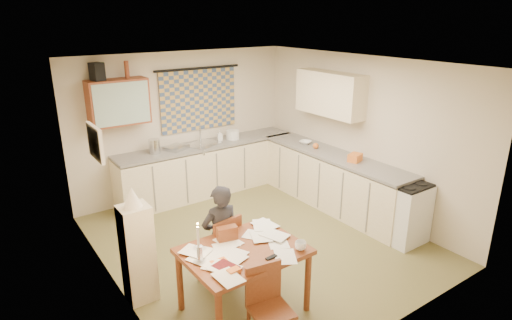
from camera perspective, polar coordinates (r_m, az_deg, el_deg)
floor at (r=6.26m, az=0.21°, el=-10.70°), size 4.00×4.50×0.02m
ceiling at (r=5.47m, az=0.24°, el=12.92°), size 4.00×4.50×0.02m
wall_back at (r=7.62m, az=-9.65°, el=4.74°), size 4.00×0.02×2.50m
wall_front at (r=4.24m, az=18.30°, el=-7.71°), size 4.00×0.02×2.50m
wall_left at (r=4.94m, az=-19.26°, el=-3.98°), size 0.02×4.50×2.50m
wall_right at (r=7.04m, az=13.74°, el=3.29°), size 0.02×4.50×2.50m
window_blind at (r=7.63m, az=-7.64°, el=7.93°), size 1.45×0.03×1.05m
curtain_rod at (r=7.53m, az=-7.75°, el=12.02°), size 1.60×0.04×0.04m
wall_cabinet at (r=6.94m, az=-17.87°, el=7.36°), size 0.90×0.34×0.70m
wall_cabinet_glass at (r=6.78m, az=-17.43°, el=7.15°), size 0.84×0.02×0.64m
upper_cabinet_right at (r=7.15m, az=9.83°, el=8.72°), size 0.34×1.30×0.70m
framed_print at (r=5.17m, az=-20.64°, el=2.18°), size 0.04×0.50×0.40m
print_canvas at (r=5.18m, az=-20.37°, el=2.23°), size 0.01×0.42×0.32m
counter_back at (r=7.72m, az=-6.36°, el=-1.14°), size 3.30×0.62×0.92m
counter_right at (r=7.24m, az=10.12°, el=-2.71°), size 0.62×2.95×0.92m
stove at (r=6.41m, az=19.08°, el=-6.55°), size 0.57×0.57×0.88m
sink at (r=7.54m, az=-7.06°, el=1.79°), size 0.68×0.63×0.10m
tap at (r=7.67m, az=-7.44°, el=3.46°), size 0.03×0.03×0.28m
dish_rack at (r=7.31m, az=-10.59°, el=1.63°), size 0.44×0.41×0.06m
kettle at (r=7.15m, az=-13.39°, el=1.78°), size 0.23×0.23×0.24m
mixing_bowl at (r=7.80m, az=-3.13°, el=3.40°), size 0.28×0.28×0.16m
soap_bottle at (r=7.72m, az=-4.87°, el=3.29°), size 0.12×0.12×0.19m
bowl at (r=7.55m, az=6.61°, el=2.35°), size 0.34×0.34×0.05m
orange_bag at (r=6.77m, az=13.07°, el=0.32°), size 0.26×0.22×0.12m
fruit_orange at (r=7.29m, az=7.97°, el=1.89°), size 0.10×0.10×0.10m
speaker at (r=6.79m, az=-20.44°, el=10.98°), size 0.20×0.23×0.26m
bottle_green at (r=6.82m, az=-19.76°, el=11.08°), size 0.09×0.09×0.26m
bottle_brown at (r=6.92m, az=-16.85°, el=11.47°), size 0.08×0.08×0.26m
dining_table at (r=4.76m, az=-1.66°, el=-15.64°), size 1.24×0.95×0.75m
chair_far at (r=5.28m, az=-4.85°, el=-13.28°), size 0.46×0.46×0.89m
person at (r=5.04m, az=-4.75°, el=-10.18°), size 0.50×0.36×1.27m
shelf_stand at (r=5.00m, az=-15.46°, el=-11.95°), size 0.32×0.30×1.14m
lampshade at (r=4.70m, az=-16.18°, el=-4.77°), size 0.20×0.20×0.22m
letter_rack at (r=4.70m, az=-3.87°, el=-9.77°), size 0.24×0.14×0.16m
mug at (r=4.55m, az=5.96°, el=-11.29°), size 0.13×0.13×0.09m
magazine at (r=4.21m, az=-4.91°, el=-14.62°), size 0.31×0.34×0.02m
book at (r=4.28m, az=-5.57°, el=-14.06°), size 0.19×0.24×0.02m
orange_box at (r=4.19m, az=-2.99°, el=-14.55°), size 0.12×0.09×0.04m
eyeglasses at (r=4.41m, az=2.04°, el=-12.84°), size 0.13×0.06×0.02m
candle_holder at (r=4.34m, az=-7.50°, el=-12.34°), size 0.06×0.06×0.18m
candle at (r=4.23m, az=-7.74°, el=-10.15°), size 0.03×0.03×0.22m
candle_flame at (r=4.20m, az=-7.79°, el=-8.42°), size 0.02×0.02×0.02m
papers at (r=4.57m, az=-2.14°, el=-11.57°), size 1.23×1.02×0.03m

